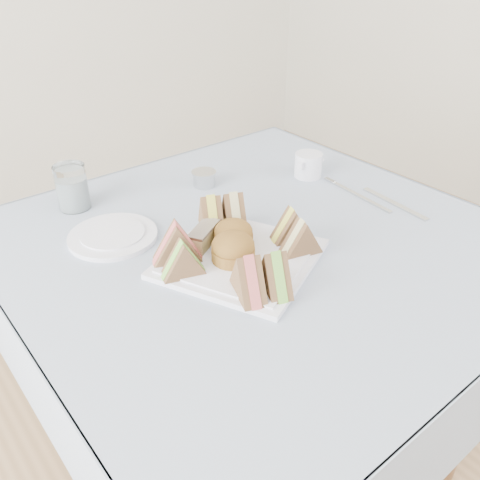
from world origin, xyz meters
TOP-DOWN VIEW (x-y plane):
  - floor at (0.00, 0.00)m, footprint 4.00×4.00m
  - table at (0.00, 0.00)m, footprint 0.90×0.90m
  - tablecloth at (0.00, 0.00)m, footprint 1.02×1.02m
  - serving_plate at (-0.09, -0.04)m, footprint 0.37×0.37m
  - sandwich_fl_a at (-0.15, -0.15)m, footprint 0.07×0.10m
  - sandwich_fl_b at (-0.11, -0.17)m, footprint 0.07×0.10m
  - sandwich_fr_a at (0.03, -0.06)m, footprint 0.09×0.06m
  - sandwich_fr_b at (0.02, -0.11)m, footprint 0.09×0.06m
  - sandwich_bl_a at (-0.21, -0.02)m, footprint 0.09×0.06m
  - sandwich_bl_b at (-0.19, 0.02)m, footprint 0.11×0.08m
  - sandwich_br_a at (-0.02, 0.06)m, footprint 0.08×0.10m
  - sandwich_br_b at (-0.07, 0.08)m, footprint 0.08×0.10m
  - scone_left at (-0.11, -0.05)m, footprint 0.12×0.12m
  - scone_right at (-0.07, -0.00)m, footprint 0.11×0.11m
  - pastry_slice at (-0.12, 0.04)m, footprint 0.09×0.07m
  - side_plate at (-0.24, 0.20)m, footprint 0.24×0.24m
  - water_glass at (-0.25, 0.38)m, footprint 0.10×0.10m
  - tea_strainer at (0.06, 0.29)m, footprint 0.08×0.08m
  - knife at (0.36, -0.09)m, footprint 0.04×0.20m
  - fork at (0.32, -0.02)m, footprint 0.03×0.20m
  - creamer_jug at (0.31, 0.16)m, footprint 0.09×0.09m

SIDE VIEW (x-z plane):
  - floor at x=0.00m, z-range 0.00..0.00m
  - table at x=0.00m, z-range 0.00..0.74m
  - tablecloth at x=0.00m, z-range 0.74..0.75m
  - knife at x=0.36m, z-range 0.75..0.75m
  - fork at x=0.32m, z-range 0.75..0.75m
  - side_plate at x=-0.24m, z-range 0.75..0.76m
  - serving_plate at x=-0.09m, z-range 0.75..0.76m
  - tea_strainer at x=0.06m, z-range 0.75..0.78m
  - creamer_jug at x=0.31m, z-range 0.75..0.81m
  - pastry_slice at x=-0.12m, z-range 0.76..0.80m
  - scone_right at x=-0.07m, z-range 0.76..0.81m
  - scone_left at x=-0.11m, z-range 0.76..0.82m
  - sandwich_bl_a at x=-0.21m, z-range 0.76..0.83m
  - sandwich_fr_b at x=0.02m, z-range 0.76..0.83m
  - sandwich_fr_a at x=0.03m, z-range 0.76..0.83m
  - sandwich_fl_b at x=-0.11m, z-range 0.76..0.84m
  - sandwich_br_a at x=-0.02m, z-range 0.76..0.84m
  - sandwich_fl_a at x=-0.15m, z-range 0.76..0.84m
  - sandwich_br_b at x=-0.07m, z-range 0.76..0.84m
  - water_glass at x=-0.25m, z-range 0.75..0.85m
  - sandwich_bl_b at x=-0.19m, z-range 0.76..0.84m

